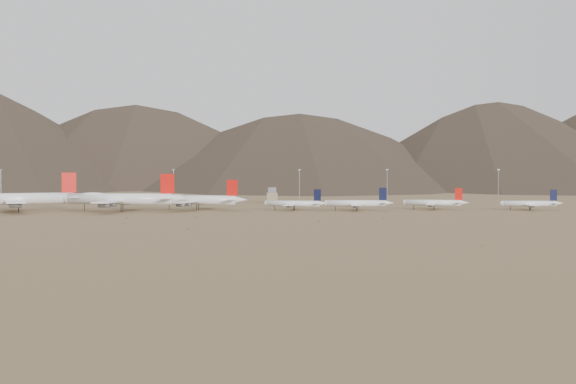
{
  "coord_description": "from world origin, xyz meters",
  "views": [
    {
      "loc": [
        15.5,
        -420.27,
        27.11
      ],
      "look_at": [
        37.57,
        30.0,
        11.65
      ],
      "focal_mm": 45.0,
      "sensor_mm": 36.0,
      "label": 1
    }
  ],
  "objects_px": {
    "control_tower": "(272,196)",
    "narrowbody_a": "(295,204)",
    "widebody_centre": "(120,199)",
    "widebody_east": "(196,200)",
    "narrowbody_b": "(358,203)",
    "widebody_west": "(17,199)"
  },
  "relations": [
    {
      "from": "widebody_centre",
      "to": "widebody_east",
      "type": "height_order",
      "value": "widebody_centre"
    },
    {
      "from": "widebody_west",
      "to": "narrowbody_a",
      "type": "relative_size",
      "value": 1.92
    },
    {
      "from": "narrowbody_a",
      "to": "control_tower",
      "type": "xyz_separation_m",
      "value": [
        -11.78,
        88.86,
        0.96
      ]
    },
    {
      "from": "narrowbody_a",
      "to": "narrowbody_b",
      "type": "bearing_deg",
      "value": 6.85
    },
    {
      "from": "narrowbody_b",
      "to": "control_tower",
      "type": "bearing_deg",
      "value": 122.43
    },
    {
      "from": "widebody_west",
      "to": "narrowbody_b",
      "type": "xyz_separation_m",
      "value": [
        207.55,
        4.03,
        -3.51
      ]
    },
    {
      "from": "widebody_west",
      "to": "widebody_east",
      "type": "distance_m",
      "value": 107.81
    },
    {
      "from": "widebody_centre",
      "to": "narrowbody_b",
      "type": "distance_m",
      "value": 145.91
    },
    {
      "from": "widebody_centre",
      "to": "widebody_east",
      "type": "relative_size",
      "value": 1.25
    },
    {
      "from": "narrowbody_a",
      "to": "widebody_east",
      "type": "bearing_deg",
      "value": -170.57
    },
    {
      "from": "narrowbody_a",
      "to": "widebody_centre",
      "type": "bearing_deg",
      "value": -160.36
    },
    {
      "from": "widebody_east",
      "to": "narrowbody_b",
      "type": "relative_size",
      "value": 1.4
    },
    {
      "from": "widebody_west",
      "to": "widebody_east",
      "type": "bearing_deg",
      "value": -11.92
    },
    {
      "from": "widebody_west",
      "to": "control_tower",
      "type": "height_order",
      "value": "widebody_west"
    },
    {
      "from": "narrowbody_b",
      "to": "narrowbody_a",
      "type": "bearing_deg",
      "value": 175.86
    },
    {
      "from": "narrowbody_a",
      "to": "control_tower",
      "type": "height_order",
      "value": "narrowbody_a"
    },
    {
      "from": "widebody_west",
      "to": "widebody_centre",
      "type": "relative_size",
      "value": 0.99
    },
    {
      "from": "widebody_centre",
      "to": "widebody_west",
      "type": "bearing_deg",
      "value": -168.96
    },
    {
      "from": "control_tower",
      "to": "narrowbody_a",
      "type": "bearing_deg",
      "value": -82.45
    },
    {
      "from": "narrowbody_b",
      "to": "control_tower",
      "type": "distance_m",
      "value": 107.35
    },
    {
      "from": "widebody_east",
      "to": "narrowbody_a",
      "type": "relative_size",
      "value": 1.55
    },
    {
      "from": "widebody_centre",
      "to": "narrowbody_b",
      "type": "height_order",
      "value": "widebody_centre"
    }
  ]
}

